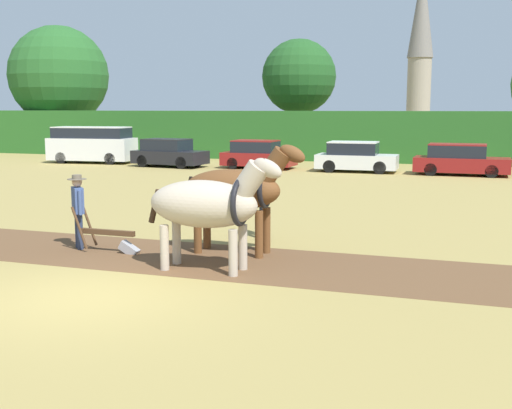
{
  "coord_description": "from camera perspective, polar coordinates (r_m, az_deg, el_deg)",
  "views": [
    {
      "loc": [
        6.22,
        -9.21,
        3.23
      ],
      "look_at": [
        1.7,
        4.19,
        1.1
      ],
      "focal_mm": 45.0,
      "sensor_mm": 36.0,
      "label": 1
    }
  ],
  "objects": [
    {
      "name": "parked_van",
      "position": [
        39.37,
        -14.37,
        5.2
      ],
      "size": [
        5.19,
        2.42,
        2.14
      ],
      "rotation": [
        0.0,
        0.0,
        0.1
      ],
      "color": "silver",
      "rests_on": "ground"
    },
    {
      "name": "parked_car_center_right",
      "position": [
        32.69,
        17.69,
        3.77
      ],
      "size": [
        4.5,
        1.85,
        1.52
      ],
      "rotation": [
        0.0,
        0.0,
        -0.02
      ],
      "color": "maroon",
      "rests_on": "ground"
    },
    {
      "name": "hedgerow",
      "position": [
        39.47,
        9.6,
        5.98
      ],
      "size": [
        65.2,
        1.5,
        3.06
      ],
      "primitive_type": "cube",
      "color": "#286023",
      "rests_on": "ground"
    },
    {
      "name": "farmer_beside_team",
      "position": [
        15.97,
        0.66,
        0.52
      ],
      "size": [
        0.23,
        0.68,
        1.7
      ],
      "rotation": [
        0.0,
        0.0,
        0.03
      ],
      "color": "#28334C",
      "rests_on": "ground"
    },
    {
      "name": "plowed_furrow_strip",
      "position": [
        16.3,
        -19.95,
        -3.37
      ],
      "size": [
        33.55,
        3.23,
        0.01
      ],
      "primitive_type": "cube",
      "rotation": [
        0.0,
        0.0,
        -0.0
      ],
      "color": "brown",
      "rests_on": "ground"
    },
    {
      "name": "plow",
      "position": [
        14.84,
        -12.62,
        -2.96
      ],
      "size": [
        1.59,
        0.46,
        1.13
      ],
      "rotation": [
        0.0,
        0.0,
        -0.0
      ],
      "color": "#4C331E",
      "rests_on": "ground"
    },
    {
      "name": "parked_car_center",
      "position": [
        33.18,
        8.85,
        4.16
      ],
      "size": [
        4.1,
        1.91,
        1.54
      ],
      "rotation": [
        0.0,
        0.0,
        0.02
      ],
      "color": "silver",
      "rests_on": "ground"
    },
    {
      "name": "tree_far_left",
      "position": [
        51.88,
        -17.13,
        10.89
      ],
      "size": [
        7.47,
        7.47,
        9.41
      ],
      "color": "brown",
      "rests_on": "ground"
    },
    {
      "name": "ground_plane",
      "position": [
        11.57,
        -14.92,
        -7.95
      ],
      "size": [
        240.0,
        240.0,
        0.0
      ],
      "primitive_type": "plane",
      "color": "#998447"
    },
    {
      "name": "draft_horse_lead_left",
      "position": [
        12.74,
        -4.26,
        0.05
      ],
      "size": [
        2.91,
        1.01,
        2.37
      ],
      "rotation": [
        0.0,
        0.0,
        -0.0
      ],
      "color": "#B2A38E",
      "rests_on": "ground"
    },
    {
      "name": "draft_horse_lead_right",
      "position": [
        14.19,
        -1.71,
        1.33
      ],
      "size": [
        2.93,
        0.96,
        2.54
      ],
      "rotation": [
        0.0,
        0.0,
        -0.0
      ],
      "color": "brown",
      "rests_on": "ground"
    },
    {
      "name": "parked_car_center_left",
      "position": [
        34.71,
        0.16,
        4.43
      ],
      "size": [
        3.89,
        1.92,
        1.52
      ],
      "rotation": [
        0.0,
        0.0,
        -0.02
      ],
      "color": "maroon",
      "rests_on": "ground"
    },
    {
      "name": "farmer_at_plow",
      "position": [
        15.3,
        -15.55,
        -0.09
      ],
      "size": [
        0.49,
        0.51,
        1.72
      ],
      "rotation": [
        0.0,
        0.0,
        0.77
      ],
      "color": "#28334C",
      "rests_on": "ground"
    },
    {
      "name": "parked_car_left",
      "position": [
        35.98,
        -7.75,
        4.53
      ],
      "size": [
        4.24,
        2.29,
        1.55
      ],
      "rotation": [
        0.0,
        0.0,
        -0.12
      ],
      "color": "black",
      "rests_on": "ground"
    },
    {
      "name": "church_spire",
      "position": [
        84.55,
        14.41,
        13.55
      ],
      "size": [
        3.22,
        3.22,
        20.93
      ],
      "color": "gray",
      "rests_on": "ground"
    },
    {
      "name": "tree_left",
      "position": [
        44.51,
        3.84,
        11.26
      ],
      "size": [
        5.04,
        5.04,
        7.87
      ],
      "color": "brown",
      "rests_on": "ground"
    }
  ]
}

